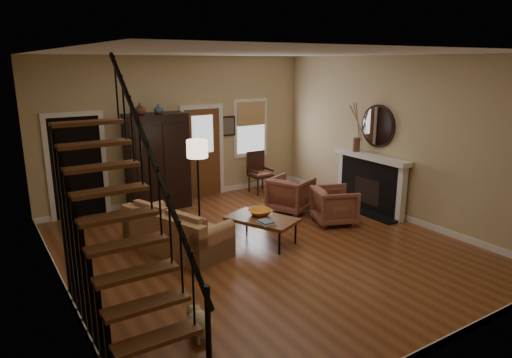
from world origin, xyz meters
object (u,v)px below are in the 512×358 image
armchair_left (334,205)px  sofa (177,230)px  side_chair (260,173)px  armoire (157,162)px  armchair_right (291,194)px  coffee_table (262,230)px  floor_lamp (198,185)px

armchair_left → sofa: bearing=103.9°
sofa → armchair_left: armchair_left is taller
armchair_left → side_chair: size_ratio=0.79×
armoire → armchair_left: bearing=-47.3°
sofa → armchair_right: (2.92, 0.64, 0.02)m
armoire → armchair_left: size_ratio=2.60×
sofa → coffee_table: sofa is taller
armoire → side_chair: (2.55, -0.20, -0.54)m
armchair_left → side_chair: bearing=22.9°
floor_lamp → armchair_left: bearing=-26.1°
coffee_table → armchair_right: size_ratio=1.46×
sofa → armchair_right: armchair_right is taller
armchair_right → sofa: bearing=79.3°
armchair_left → floor_lamp: bearing=85.3°
armoire → coffee_table: size_ratio=1.72×
armchair_right → side_chair: bearing=-31.4°
armchair_left → armoire: bearing=64.1°
armchair_right → armoire: bearing=29.6°
coffee_table → floor_lamp: size_ratio=0.70×
armoire → floor_lamp: 1.67m
armchair_left → side_chair: side_chair is taller
armchair_right → side_chair: (0.23, 1.57, 0.13)m
armoire → armchair_left: 3.92m
armchair_right → armchair_left: bearing=172.3°
side_chair → armchair_right: bearing=-98.3°
floor_lamp → armchair_right: bearing=-3.3°
floor_lamp → side_chair: bearing=31.5°
coffee_table → floor_lamp: bearing=116.5°
armoire → coffee_table: bearing=-74.2°
armoire → coffee_table: (0.82, -2.91, -0.82)m
coffee_table → sofa: bearing=160.5°
armchair_right → floor_lamp: (-2.13, 0.12, 0.49)m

